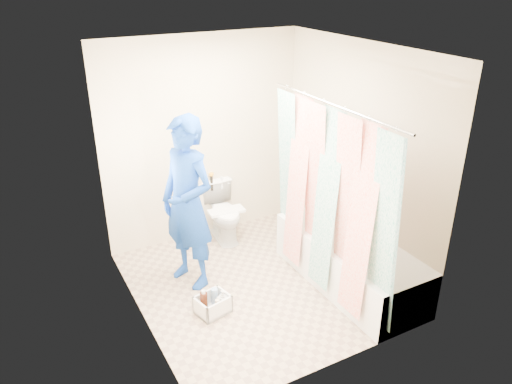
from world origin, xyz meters
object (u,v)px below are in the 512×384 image
toilet (223,212)px  bathtub (349,261)px  plumber (188,204)px  cleaning_caddy (214,305)px

toilet → bathtub: bearing=-58.9°
toilet → plumber: (-0.69, -0.67, 0.55)m
toilet → cleaning_caddy: (-0.71, -1.28, -0.26)m
toilet → plumber: 1.11m
bathtub → cleaning_caddy: 1.46m
cleaning_caddy → bathtub: bearing=-21.4°
bathtub → cleaning_caddy: bathtub is taller
bathtub → cleaning_caddy: (-1.43, 0.23, -0.18)m
plumber → toilet: bearing=113.0°
bathtub → plumber: 1.76m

